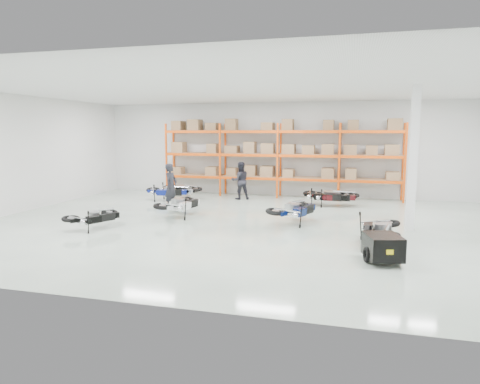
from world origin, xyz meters
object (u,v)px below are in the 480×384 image
(moto_silver_left, at_px, (180,201))
(trailer, at_px, (383,247))
(moto_back_d, at_px, (334,193))
(moto_back_b, at_px, (179,187))
(person_back, at_px, (240,181))
(moto_back_c, at_px, (327,193))
(moto_blue_centre, at_px, (295,206))
(moto_touring_right, at_px, (379,225))
(moto_black_far_left, at_px, (94,214))
(person_left, at_px, (171,186))
(moto_back_a, at_px, (168,188))

(moto_silver_left, relative_size, trailer, 1.17)
(moto_back_d, bearing_deg, moto_back_b, 85.28)
(moto_back_b, xyz_separation_m, person_back, (2.78, 0.60, 0.30))
(trailer, height_order, moto_back_b, moto_back_b)
(moto_silver_left, distance_m, moto_back_c, 6.27)
(moto_blue_centre, xyz_separation_m, moto_touring_right, (2.62, -2.33, -0.03))
(moto_black_far_left, relative_size, moto_back_d, 0.91)
(moto_blue_centre, distance_m, trailer, 4.72)
(moto_back_c, bearing_deg, moto_back_b, 96.99)
(moto_touring_right, distance_m, trailer, 1.61)
(moto_blue_centre, height_order, moto_back_b, moto_blue_centre)
(moto_touring_right, height_order, trailer, moto_touring_right)
(moto_black_far_left, height_order, person_left, person_left)
(moto_silver_left, height_order, person_back, person_back)
(moto_back_d, bearing_deg, trailer, -172.07)
(moto_touring_right, bearing_deg, trailer, -84.93)
(moto_silver_left, bearing_deg, moto_back_b, -57.78)
(moto_touring_right, bearing_deg, moto_back_d, 108.60)
(moto_black_far_left, height_order, trailer, moto_black_far_left)
(moto_back_c, relative_size, moto_back_d, 1.03)
(moto_silver_left, bearing_deg, moto_back_d, -136.75)
(moto_black_far_left, distance_m, moto_back_c, 9.38)
(moto_back_a, bearing_deg, moto_silver_left, -160.31)
(moto_black_far_left, xyz_separation_m, moto_back_c, (6.95, 6.30, 0.07))
(moto_black_far_left, height_order, moto_back_c, moto_back_c)
(moto_blue_centre, distance_m, moto_touring_right, 3.50)
(moto_blue_centre, height_order, moto_silver_left, moto_blue_centre)
(moto_touring_right, relative_size, trailer, 1.14)
(moto_back_a, distance_m, person_left, 2.08)
(moto_touring_right, distance_m, moto_back_d, 6.30)
(trailer, relative_size, moto_back_a, 0.91)
(moto_back_c, height_order, person_left, person_left)
(moto_back_c, xyz_separation_m, person_back, (-3.99, 0.83, 0.30))
(moto_silver_left, distance_m, moto_touring_right, 7.26)
(moto_back_d, bearing_deg, moto_blue_centre, 160.34)
(moto_black_far_left, height_order, moto_back_d, moto_back_d)
(moto_touring_right, xyz_separation_m, moto_back_c, (-1.76, 6.12, -0.01))
(moto_blue_centre, distance_m, moto_back_b, 7.15)
(moto_blue_centre, xyz_separation_m, moto_back_b, (-5.92, 4.02, -0.04))
(moto_blue_centre, distance_m, moto_silver_left, 4.22)
(moto_blue_centre, distance_m, moto_back_c, 3.89)
(moto_back_a, xyz_separation_m, moto_back_b, (0.25, 0.65, 0.01))
(moto_black_far_left, height_order, person_back, person_back)
(moto_silver_left, xyz_separation_m, person_left, (-1.00, 1.44, 0.32))
(moto_back_b, height_order, person_back, person_back)
(person_left, bearing_deg, moto_black_far_left, 174.04)
(moto_black_far_left, bearing_deg, person_back, -86.11)
(moto_blue_centre, height_order, trailer, moto_blue_centre)
(moto_silver_left, xyz_separation_m, trailer, (6.84, -4.04, -0.20))
(moto_black_far_left, distance_m, moto_back_b, 6.53)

